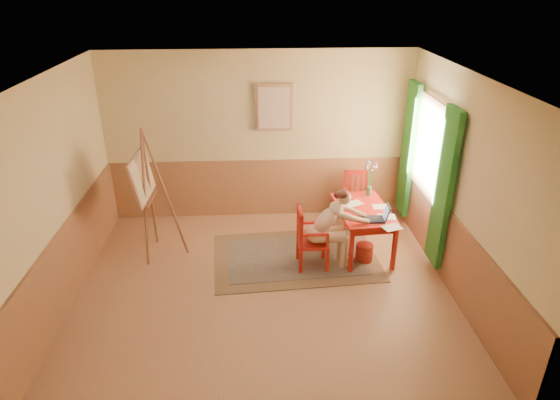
{
  "coord_description": "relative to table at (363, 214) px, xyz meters",
  "views": [
    {
      "loc": [
        -0.1,
        -5.32,
        3.83
      ],
      "look_at": [
        0.25,
        0.55,
        1.05
      ],
      "focal_mm": 30.77,
      "sensor_mm": 36.0,
      "label": 1
    }
  ],
  "objects": [
    {
      "name": "chair_left",
      "position": [
        -0.83,
        -0.38,
        -0.17
      ],
      "size": [
        0.43,
        0.41,
        0.91
      ],
      "color": "red",
      "rests_on": "room"
    },
    {
      "name": "wall_portrait",
      "position": [
        -1.24,
        1.31,
        1.27
      ],
      "size": [
        0.6,
        0.05,
        0.76
      ],
      "color": "tan",
      "rests_on": "room"
    },
    {
      "name": "wastebasket",
      "position": [
        -0.0,
        -0.28,
        -0.5
      ],
      "size": [
        0.3,
        0.3,
        0.27
      ],
      "primitive_type": "cylinder",
      "rotation": [
        0.0,
        0.0,
        -0.25
      ],
      "color": "#AF3126",
      "rests_on": "room"
    },
    {
      "name": "vase",
      "position": [
        0.19,
        0.47,
        0.33
      ],
      "size": [
        0.24,
        0.26,
        0.53
      ],
      "color": "#3F724C",
      "rests_on": "table"
    },
    {
      "name": "easel",
      "position": [
        -3.13,
        0.12,
        0.53
      ],
      "size": [
        0.67,
        0.87,
        1.96
      ],
      "color": "brown",
      "rests_on": "room"
    },
    {
      "name": "rug",
      "position": [
        -1.0,
        -0.14,
        -0.62
      ],
      "size": [
        2.5,
        1.76,
        0.02
      ],
      "color": "#8C7251",
      "rests_on": "room"
    },
    {
      "name": "wainscot",
      "position": [
        -1.49,
        -0.09,
        -0.13
      ],
      "size": [
        5.0,
        4.5,
        1.0
      ],
      "color": "#B2744D",
      "rests_on": "room"
    },
    {
      "name": "table",
      "position": [
        0.0,
        0.0,
        0.0
      ],
      "size": [
        0.81,
        1.25,
        0.72
      ],
      "color": "red",
      "rests_on": "room"
    },
    {
      "name": "chair_back",
      "position": [
        0.09,
        0.88,
        -0.18
      ],
      "size": [
        0.43,
        0.45,
        0.9
      ],
      "color": "red",
      "rests_on": "room"
    },
    {
      "name": "room",
      "position": [
        -1.49,
        -0.89,
        0.77
      ],
      "size": [
        5.04,
        4.54,
        2.84
      ],
      "color": "#AC7755",
      "rests_on": "ground"
    },
    {
      "name": "papers",
      "position": [
        0.17,
        -0.18,
        0.09
      ],
      "size": [
        0.67,
        1.04,
        0.0
      ],
      "color": "white",
      "rests_on": "table"
    },
    {
      "name": "window",
      "position": [
        0.92,
        0.21,
        0.71
      ],
      "size": [
        0.12,
        2.01,
        2.2
      ],
      "color": "white",
      "rests_on": "room"
    },
    {
      "name": "figure",
      "position": [
        -0.53,
        -0.38,
        0.03
      ],
      "size": [
        0.89,
        0.38,
        1.2
      ],
      "color": "beige",
      "rests_on": "room"
    },
    {
      "name": "laptop",
      "position": [
        0.11,
        -0.37,
        0.13
      ],
      "size": [
        0.38,
        0.24,
        0.22
      ],
      "color": "#1E2338",
      "rests_on": "table"
    }
  ]
}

